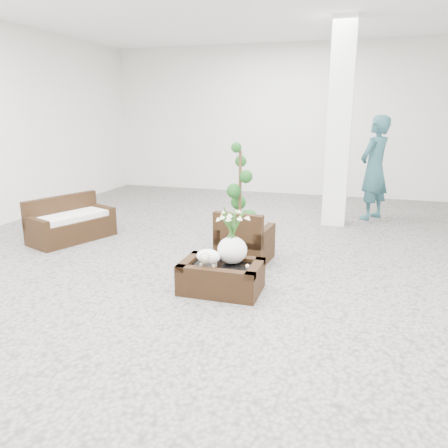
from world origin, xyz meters
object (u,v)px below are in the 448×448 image
(armchair, at_px, (245,235))
(topiary, at_px, (240,191))
(loveseat, at_px, (71,219))
(coffee_table, at_px, (221,278))

(armchair, bearing_deg, topiary, -65.96)
(loveseat, distance_m, topiary, 2.72)
(coffee_table, relative_size, loveseat, 0.70)
(topiary, bearing_deg, coffee_table, -80.18)
(loveseat, bearing_deg, coffee_table, -92.37)
(coffee_table, bearing_deg, armchair, 90.39)
(coffee_table, xyz_separation_m, armchair, (-0.01, 1.11, 0.20))
(armchair, xyz_separation_m, loveseat, (-2.86, 0.14, -0.02))
(armchair, distance_m, loveseat, 2.87)
(coffee_table, distance_m, loveseat, 3.14)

